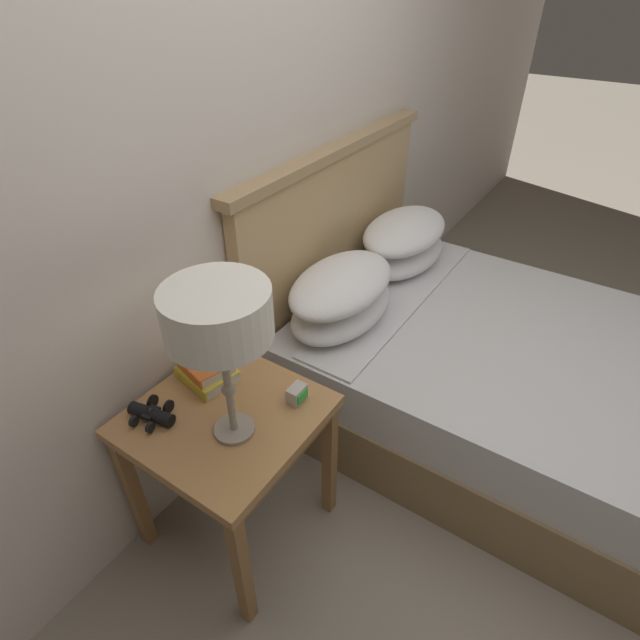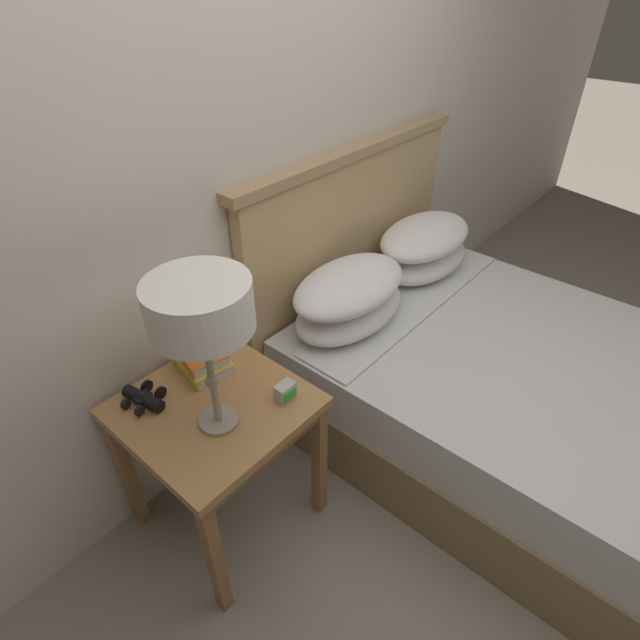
% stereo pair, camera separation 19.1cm
% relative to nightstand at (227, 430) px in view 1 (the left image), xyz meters
% --- Properties ---
extents(ground_plane, '(20.00, 20.00, 0.00)m').
position_rel_nightstand_xyz_m(ground_plane, '(0.57, -0.73, -0.55)').
color(ground_plane, gray).
rests_on(ground_plane, ground).
extents(wall_back, '(8.00, 0.06, 2.60)m').
position_rel_nightstand_xyz_m(wall_back, '(0.57, 0.34, 0.75)').
color(wall_back, silver).
rests_on(wall_back, ground_plane).
extents(nightstand, '(0.58, 0.58, 0.63)m').
position_rel_nightstand_xyz_m(nightstand, '(0.00, 0.00, 0.00)').
color(nightstand, '#AD7A47').
rests_on(nightstand, ground_plane).
extents(bed, '(1.50, 1.89, 1.19)m').
position_rel_nightstand_xyz_m(bed, '(1.11, -0.54, -0.23)').
color(bed, olive).
rests_on(bed, ground_plane).
extents(table_lamp, '(0.30, 0.30, 0.53)m').
position_rel_nightstand_xyz_m(table_lamp, '(-0.04, -0.08, 0.53)').
color(table_lamp, gray).
rests_on(table_lamp, nightstand).
extents(book_on_nightstand, '(0.18, 0.21, 0.04)m').
position_rel_nightstand_xyz_m(book_on_nightstand, '(0.09, 0.16, 0.11)').
color(book_on_nightstand, silver).
rests_on(book_on_nightstand, nightstand).
extents(book_stacked_on_top, '(0.18, 0.20, 0.04)m').
position_rel_nightstand_xyz_m(book_stacked_on_top, '(0.09, 0.17, 0.15)').
color(book_stacked_on_top, silver).
rests_on(book_stacked_on_top, book_on_nightstand).
extents(binoculars_pair, '(0.15, 0.16, 0.05)m').
position_rel_nightstand_xyz_m(binoculars_pair, '(-0.15, 0.18, 0.11)').
color(binoculars_pair, black).
rests_on(binoculars_pair, nightstand).
extents(alarm_clock, '(0.07, 0.05, 0.06)m').
position_rel_nightstand_xyz_m(alarm_clock, '(0.18, -0.17, 0.11)').
color(alarm_clock, '#B7B2A8').
rests_on(alarm_clock, nightstand).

